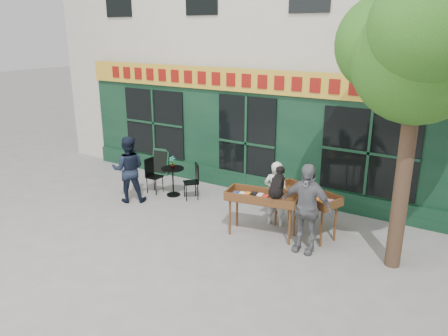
# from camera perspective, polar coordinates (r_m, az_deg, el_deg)

# --- Properties ---
(ground) EXTENTS (80.00, 80.00, 0.00)m
(ground) POSITION_cam_1_polar(r_m,az_deg,el_deg) (10.25, -3.58, -6.81)
(ground) COLOR slate
(ground) RESTS_ON ground
(building) EXTENTS (14.00, 7.26, 10.00)m
(building) POSITION_cam_1_polar(r_m,az_deg,el_deg) (14.63, 10.65, 20.21)
(building) COLOR beige
(building) RESTS_ON ground
(street_tree) EXTENTS (3.05, 2.90, 5.60)m
(street_tree) POSITION_cam_1_polar(r_m,az_deg,el_deg) (8.00, 24.73, 15.20)
(street_tree) COLOR #382619
(street_tree) RESTS_ON ground
(book_cart_center) EXTENTS (1.59, 0.88, 0.99)m
(book_cart_center) POSITION_cam_1_polar(r_m,az_deg,el_deg) (9.24, 5.06, -4.12)
(book_cart_center) COLOR #5B331A
(book_cart_center) RESTS_ON ground
(dog) EXTENTS (0.44, 0.65, 0.60)m
(dog) POSITION_cam_1_polar(r_m,az_deg,el_deg) (8.89, 6.99, -1.85)
(dog) COLOR black
(dog) RESTS_ON book_cart_center
(woman) EXTENTS (0.60, 0.45, 1.49)m
(woman) POSITION_cam_1_polar(r_m,az_deg,el_deg) (9.81, 6.79, -3.33)
(woman) COLOR silver
(woman) RESTS_ON ground
(book_cart_right) EXTENTS (1.62, 1.09, 0.99)m
(book_cart_right) POSITION_cam_1_polar(r_m,az_deg,el_deg) (9.47, 10.61, -3.80)
(book_cart_right) COLOR #5B331A
(book_cart_right) RESTS_ON ground
(man_right) EXTENTS (1.07, 0.45, 1.82)m
(man_right) POSITION_cam_1_polar(r_m,az_deg,el_deg) (8.69, 10.63, -5.17)
(man_right) COLOR slate
(man_right) RESTS_ON ground
(bistro_table) EXTENTS (0.60, 0.60, 0.76)m
(bistro_table) POSITION_cam_1_polar(r_m,az_deg,el_deg) (11.61, -6.70, -1.05)
(bistro_table) COLOR black
(bistro_table) RESTS_ON ground
(bistro_chair_left) EXTENTS (0.38, 0.37, 0.95)m
(bistro_chair_left) POSITION_cam_1_polar(r_m,az_deg,el_deg) (11.93, -9.42, -0.59)
(bistro_chair_left) COLOR black
(bistro_chair_left) RESTS_ON ground
(bistro_chair_right) EXTENTS (0.51, 0.51, 0.95)m
(bistro_chair_right) POSITION_cam_1_polar(r_m,az_deg,el_deg) (11.34, -3.93, -1.35)
(bistro_chair_right) COLOR black
(bistro_chair_right) RESTS_ON ground
(potted_plant) EXTENTS (0.20, 0.16, 0.33)m
(potted_plant) POSITION_cam_1_polar(r_m,az_deg,el_deg) (11.50, -6.77, 0.77)
(potted_plant) COLOR gray
(potted_plant) RESTS_ON bistro_table
(man_left) EXTENTS (1.05, 1.02, 1.71)m
(man_left) POSITION_cam_1_polar(r_m,az_deg,el_deg) (11.33, -12.37, -0.16)
(man_left) COLOR black
(man_left) RESTS_ON ground
(chalkboard) EXTENTS (0.58, 0.27, 0.79)m
(chalkboard) POSITION_cam_1_polar(r_m,az_deg,el_deg) (13.44, -8.35, 0.82)
(chalkboard) COLOR black
(chalkboard) RESTS_ON ground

